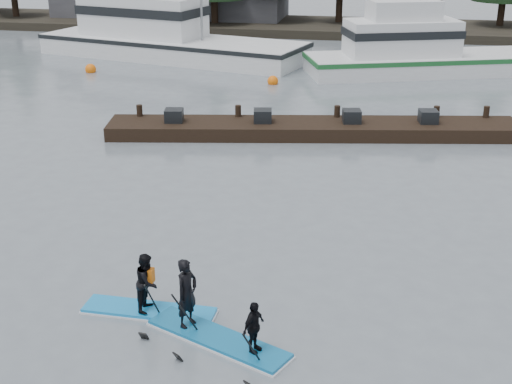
% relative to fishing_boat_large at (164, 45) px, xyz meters
% --- Properties ---
extents(ground, '(160.00, 160.00, 0.00)m').
position_rel_fishing_boat_large_xyz_m(ground, '(10.19, -30.00, -0.71)').
color(ground, slate).
rests_on(ground, ground).
extents(far_shore, '(70.00, 8.00, 0.60)m').
position_rel_fishing_boat_large_xyz_m(far_shore, '(10.19, 12.00, -0.41)').
color(far_shore, '#2D281E').
rests_on(far_shore, ground).
extents(treeline, '(60.00, 4.00, 8.00)m').
position_rel_fishing_boat_large_xyz_m(treeline, '(10.19, 12.00, -0.71)').
color(treeline, black).
rests_on(treeline, ground).
extents(fishing_boat_large, '(17.08, 8.64, 9.42)m').
position_rel_fishing_boat_large_xyz_m(fishing_boat_large, '(0.00, 0.00, 0.00)').
color(fishing_boat_large, white).
rests_on(fishing_boat_large, ground).
extents(fishing_boat_medium, '(13.63, 7.86, 8.00)m').
position_rel_fishing_boat_large_xyz_m(fishing_boat_medium, '(15.24, -1.92, -0.15)').
color(fishing_boat_medium, white).
rests_on(fishing_boat_medium, ground).
extents(floating_dock, '(16.30, 4.86, 0.54)m').
position_rel_fishing_boat_large_xyz_m(floating_dock, '(10.76, -14.76, -0.44)').
color(floating_dock, black).
rests_on(floating_dock, ground).
extents(buoy_a, '(0.60, 0.60, 0.60)m').
position_rel_fishing_boat_large_xyz_m(buoy_a, '(-2.70, -5.05, -0.71)').
color(buoy_a, orange).
rests_on(buoy_a, ground).
extents(buoy_b, '(0.56, 0.56, 0.56)m').
position_rel_fishing_boat_large_xyz_m(buoy_b, '(7.70, -6.07, -0.71)').
color(buoy_b, orange).
rests_on(buoy_b, ground).
extents(paddleboard_solo, '(2.94, 1.06, 1.88)m').
position_rel_fishing_boat_large_xyz_m(paddleboard_solo, '(8.71, -28.86, -0.17)').
color(paddleboard_solo, '#1689D6').
rests_on(paddleboard_solo, ground).
extents(paddleboard_duo, '(3.24, 2.06, 2.16)m').
position_rel_fishing_boat_large_xyz_m(paddleboard_duo, '(10.38, -29.64, -0.18)').
color(paddleboard_duo, '#116AA2').
rests_on(paddleboard_duo, ground).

